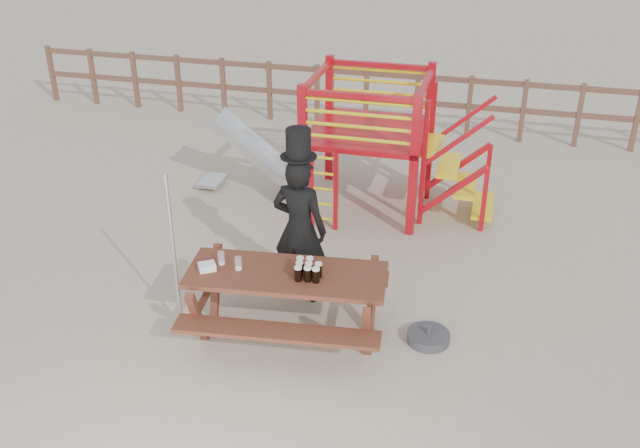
# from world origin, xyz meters

# --- Properties ---
(ground) EXTENTS (60.00, 60.00, 0.00)m
(ground) POSITION_xyz_m (0.00, 0.00, 0.00)
(ground) COLOR tan
(ground) RESTS_ON ground
(back_fence) EXTENTS (15.09, 0.09, 1.20)m
(back_fence) POSITION_xyz_m (0.00, 7.00, 0.74)
(back_fence) COLOR brown
(back_fence) RESTS_ON ground
(playground_fort) EXTENTS (4.71, 1.84, 2.10)m
(playground_fort) POSITION_xyz_m (0.12, 3.58, 1.07)
(playground_fort) COLOR #AA0B14
(playground_fort) RESTS_ON ground
(picnic_table) EXTENTS (2.34, 1.74, 0.85)m
(picnic_table) POSITION_xyz_m (0.00, -0.01, 0.54)
(picnic_table) COLOR brown
(picnic_table) RESTS_ON ground
(man_with_hat) EXTENTS (0.74, 0.54, 2.20)m
(man_with_hat) POSITION_xyz_m (-0.09, 0.84, 0.99)
(man_with_hat) COLOR black
(man_with_hat) RESTS_ON ground
(metal_pole) EXTENTS (0.04, 0.04, 1.95)m
(metal_pole) POSITION_xyz_m (-1.26, -0.14, 0.97)
(metal_pole) COLOR #B2B2B7
(metal_pole) RESTS_ON ground
(parasol_base) EXTENTS (0.48, 0.48, 0.21)m
(parasol_base) POSITION_xyz_m (1.58, 0.30, 0.06)
(parasol_base) COLOR #38383D
(parasol_base) RESTS_ON ground
(paper_bag) EXTENTS (0.23, 0.22, 0.08)m
(paper_bag) POSITION_xyz_m (-0.86, -0.17, 0.89)
(paper_bag) COLOR white
(paper_bag) RESTS_ON picnic_table
(stout_pints) EXTENTS (0.31, 0.30, 0.17)m
(stout_pints) POSITION_xyz_m (0.25, -0.02, 0.93)
(stout_pints) COLOR black
(stout_pints) RESTS_ON picnic_table
(empty_glasses) EXTENTS (0.30, 0.14, 0.15)m
(empty_glasses) POSITION_xyz_m (-0.64, -0.04, 0.92)
(empty_glasses) COLOR silver
(empty_glasses) RESTS_ON picnic_table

